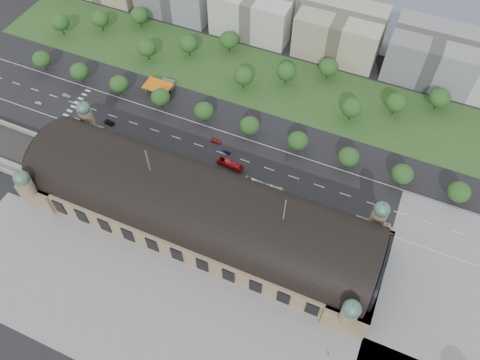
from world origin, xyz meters
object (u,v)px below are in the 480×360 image
at_px(pedestrian_0, 328,354).
at_px(parked_car_0, 77,125).
at_px(traffic_car_2, 109,122).
at_px(traffic_car_3, 216,141).
at_px(parked_car_3, 133,145).
at_px(traffic_car_0, 38,103).
at_px(bus_east, 256,183).
at_px(parked_car_1, 83,128).
at_px(traffic_car_6, 383,224).
at_px(bus_mid, 272,189).
at_px(traffic_car_1, 67,96).
at_px(traffic_car_4, 226,152).
at_px(petrol_station, 163,85).
at_px(parked_car_6, 188,168).
at_px(bus_west, 230,164).
at_px(parked_car_2, 119,148).
at_px(parked_car_4, 126,150).
at_px(parked_car_5, 156,153).

bearing_deg(pedestrian_0, parked_car_0, 138.14).
xyz_separation_m(traffic_car_2, traffic_car_3, (53.64, 9.93, -0.06)).
relative_size(parked_car_3, pedestrian_0, 2.21).
relative_size(traffic_car_0, bus_east, 0.34).
bearing_deg(parked_car_0, pedestrian_0, 37.73).
bearing_deg(parked_car_1, traffic_car_6, 71.26).
height_order(parked_car_0, bus_mid, bus_mid).
xyz_separation_m(traffic_car_1, traffic_car_4, (91.46, -1.50, -0.08)).
bearing_deg(parked_car_1, traffic_car_3, 85.45).
height_order(petrol_station, traffic_car_6, petrol_station).
distance_m(parked_car_1, parked_car_6, 58.45).
relative_size(petrol_station, bus_mid, 1.26).
relative_size(traffic_car_3, parked_car_1, 0.93).
bearing_deg(petrol_station, parked_car_0, -122.93).
xyz_separation_m(bus_west, bus_east, (14.88, -5.00, -0.22)).
distance_m(traffic_car_0, parked_car_2, 54.97).
distance_m(parked_car_0, parked_car_1, 3.58).
xyz_separation_m(parked_car_0, parked_car_1, (3.58, 0.00, -0.07)).
height_order(parked_car_0, parked_car_4, parked_car_0).
bearing_deg(pedestrian_0, traffic_car_6, 63.95).
relative_size(parked_car_0, pedestrian_0, 2.92).
bearing_deg(traffic_car_3, parked_car_0, 103.41).
relative_size(petrol_station, traffic_car_0, 3.74).
height_order(traffic_car_6, parked_car_2, traffic_car_6).
relative_size(petrol_station, parked_car_1, 2.59).
relative_size(traffic_car_2, bus_east, 0.51).
bearing_deg(parked_car_1, parked_car_4, 61.04).
height_order(traffic_car_3, pedestrian_0, pedestrian_0).
xyz_separation_m(parked_car_0, bus_west, (79.16, 7.00, 0.92)).
xyz_separation_m(parked_car_6, pedestrian_0, (83.24, -53.94, 0.06)).
bearing_deg(bus_west, bus_east, -103.49).
bearing_deg(parked_car_6, traffic_car_6, 66.17).
relative_size(parked_car_5, parked_car_6, 0.95).
relative_size(parked_car_2, parked_car_4, 1.18).
bearing_deg(parked_car_2, traffic_car_6, 70.80).
height_order(parked_car_0, parked_car_2, parked_car_0).
relative_size(traffic_car_6, parked_car_4, 1.44).
xyz_separation_m(traffic_car_6, parked_car_3, (-119.14, -4.51, -0.17)).
bearing_deg(traffic_car_6, pedestrian_0, 1.65).
relative_size(traffic_car_1, parked_car_2, 0.94).
bearing_deg(traffic_car_2, parked_car_4, 62.02).
distance_m(parked_car_1, bus_mid, 98.29).
xyz_separation_m(parked_car_5, parked_car_6, (17.73, -2.03, 0.07)).
relative_size(traffic_car_1, traffic_car_6, 0.77).
relative_size(traffic_car_2, traffic_car_3, 1.13).
bearing_deg(bus_east, parked_car_6, 101.08).
relative_size(traffic_car_6, pedestrian_0, 3.40).
xyz_separation_m(traffic_car_3, pedestrian_0, (78.38, -74.05, 0.13)).
xyz_separation_m(parked_car_3, parked_car_4, (-1.22, -4.00, 0.02)).
relative_size(traffic_car_0, parked_car_1, 0.69).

